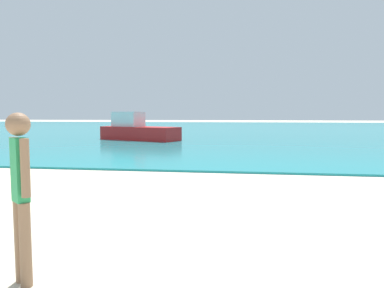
# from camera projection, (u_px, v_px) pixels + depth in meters

# --- Properties ---
(water) EXTENTS (160.00, 60.00, 0.06)m
(water) POSITION_uv_depth(u_px,v_px,m) (239.00, 128.00, 38.88)
(water) COLOR teal
(water) RESTS_ON ground
(person_standing) EXTENTS (0.30, 0.25, 1.55)m
(person_standing) POSITION_uv_depth(u_px,v_px,m) (21.00, 188.00, 3.16)
(person_standing) COLOR #936B4C
(person_standing) RESTS_ON ground
(boat_near) EXTENTS (5.03, 3.28, 1.64)m
(boat_near) POSITION_uv_depth(u_px,v_px,m) (137.00, 130.00, 20.73)
(boat_near) COLOR red
(boat_near) RESTS_ON water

